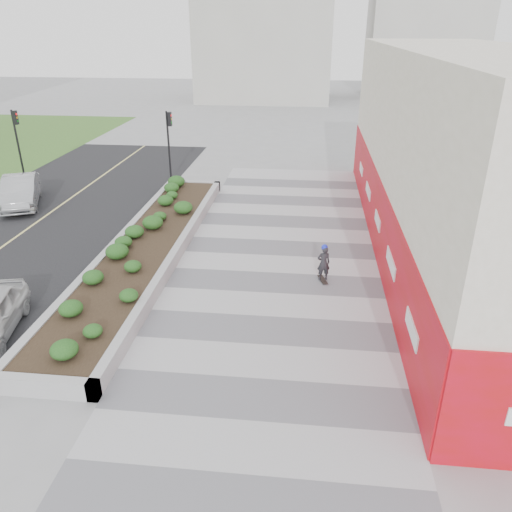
# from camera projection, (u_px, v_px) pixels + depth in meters

# --- Properties ---
(ground) EXTENTS (160.00, 160.00, 0.00)m
(ground) POSITION_uv_depth(u_px,v_px,m) (262.00, 365.00, 14.09)
(ground) COLOR gray
(ground) RESTS_ON ground
(walkway) EXTENTS (8.00, 36.00, 0.01)m
(walkway) POSITION_uv_depth(u_px,v_px,m) (271.00, 310.00, 16.79)
(walkway) COLOR #A8A8AD
(walkway) RESTS_ON ground
(building) EXTENTS (6.04, 24.08, 8.00)m
(building) POSITION_uv_depth(u_px,v_px,m) (459.00, 156.00, 19.82)
(building) COLOR beige
(building) RESTS_ON ground
(planter) EXTENTS (3.00, 18.00, 0.90)m
(planter) POSITION_uv_depth(u_px,v_px,m) (147.00, 245.00, 20.76)
(planter) COLOR #9E9EA0
(planter) RESTS_ON ground
(street) EXTENTS (10.00, 40.00, 0.00)m
(street) POSITION_uv_depth(u_px,v_px,m) (2.00, 247.00, 21.57)
(street) COLOR black
(street) RESTS_ON ground
(traffic_signal_near) EXTENTS (0.33, 0.28, 4.20)m
(traffic_signal_near) POSITION_uv_depth(u_px,v_px,m) (169.00, 136.00, 29.41)
(traffic_signal_near) COLOR black
(traffic_signal_near) RESTS_ON ground
(traffic_signal_far) EXTENTS (0.33, 0.28, 4.20)m
(traffic_signal_far) POSITION_uv_depth(u_px,v_px,m) (17.00, 134.00, 29.86)
(traffic_signal_far) COLOR black
(traffic_signal_far) RESTS_ON ground
(distant_bldg_north_l) EXTENTS (16.00, 12.00, 20.00)m
(distant_bldg_north_l) POSITION_uv_depth(u_px,v_px,m) (265.00, 13.00, 59.93)
(distant_bldg_north_l) COLOR #ADAAA3
(distant_bldg_north_l) RESTS_ON ground
(manhole_cover) EXTENTS (0.44, 0.44, 0.01)m
(manhole_cover) POSITION_uv_depth(u_px,v_px,m) (286.00, 311.00, 16.74)
(manhole_cover) COLOR #595654
(manhole_cover) RESTS_ON ground
(skateboarder) EXTENTS (0.56, 0.75, 1.49)m
(skateboarder) POSITION_uv_depth(u_px,v_px,m) (324.00, 263.00, 18.40)
(skateboarder) COLOR beige
(skateboarder) RESTS_ON ground
(car_silver) EXTENTS (3.38, 4.93, 1.54)m
(car_silver) POSITION_uv_depth(u_px,v_px,m) (20.00, 191.00, 26.22)
(car_silver) COLOR #9FA2A7
(car_silver) RESTS_ON ground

